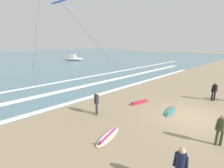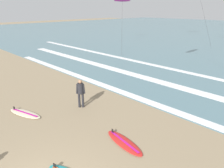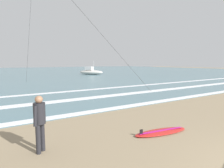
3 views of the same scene
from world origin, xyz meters
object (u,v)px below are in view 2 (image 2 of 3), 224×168
object	(u,v)px
surfboard_left_pile	(124,142)
kite_magenta_mid_center	(122,1)
surfboard_right_spare	(25,113)
surfer_foreground_main	(81,91)

from	to	relation	value
surfboard_left_pile	kite_magenta_mid_center	bearing A→B (deg)	133.29
kite_magenta_mid_center	surfboard_left_pile	bearing A→B (deg)	-46.71
surfboard_right_spare	surfboard_left_pile	distance (m)	5.59
surfer_foreground_main	surfboard_left_pile	world-z (taller)	surfer_foreground_main
surfboard_left_pile	surfer_foreground_main	bearing A→B (deg)	168.81
surfboard_left_pile	kite_magenta_mid_center	xyz separation A→B (m)	(-18.62, 19.77, 6.11)
surfboard_left_pile	kite_magenta_mid_center	world-z (taller)	kite_magenta_mid_center
surfer_foreground_main	surfboard_right_spare	distance (m)	3.07
surfer_foreground_main	surfboard_left_pile	distance (m)	4.10
surfer_foreground_main	surfboard_right_spare	size ratio (longest dim) A/B	0.73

